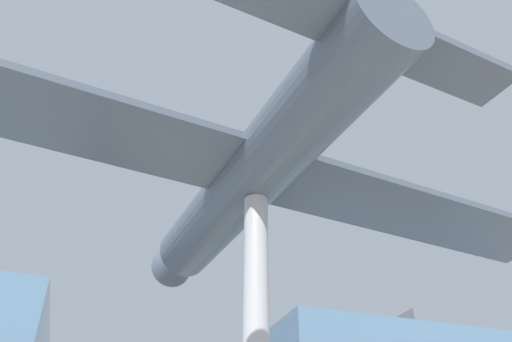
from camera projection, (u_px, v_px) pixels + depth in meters
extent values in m
cylinder|color=#4C5666|center=(256.00, 171.00, 12.07)|extent=(2.90, 10.56, 1.62)
cube|color=#4C5666|center=(256.00, 171.00, 12.07)|extent=(19.71, 4.71, 0.18)
cube|color=#4C5666|center=(372.00, 34.00, 8.72)|extent=(6.34, 1.77, 0.18)
cone|color=#4C5666|center=(177.00, 260.00, 16.48)|extent=(1.54, 1.52, 1.38)
sphere|color=black|center=(169.00, 269.00, 17.12)|extent=(0.44, 0.44, 0.44)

